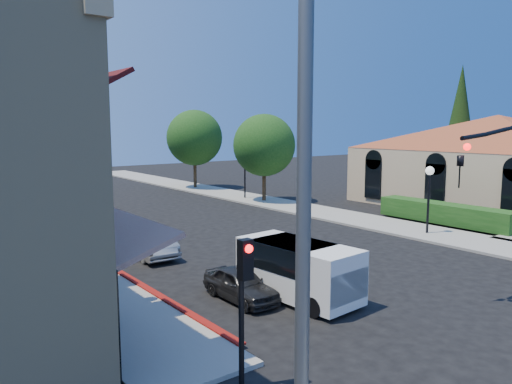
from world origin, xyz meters
TOP-DOWN VIEW (x-y plane):
  - ground at (0.00, 0.00)m, footprint 120.00×120.00m
  - sidewalk_right at (8.75, 27.00)m, footprint 3.50×50.00m
  - curb_red_strip at (-6.90, 8.00)m, footprint 0.25×10.00m
  - mission_building at (21.99, 11.50)m, footprint 30.12×30.12m
  - hedge at (11.70, 9.00)m, footprint 1.40×8.00m
  - conifer_far at (28.00, 18.00)m, footprint 3.20×3.20m
  - street_tree_a at (8.80, 22.00)m, footprint 4.56×4.56m
  - street_tree_b at (8.80, 32.00)m, footprint 4.94×4.94m
  - secondary_signal at (-8.00, 1.41)m, footprint 0.28×0.42m
  - cobra_streetlight at (-9.15, -2.00)m, footprint 3.60×0.25m
  - lamppost_left_near at (-8.50, 8.00)m, footprint 0.44×0.44m
  - lamppost_left_far at (-8.50, 22.00)m, footprint 0.44×0.44m
  - lamppost_right_near at (8.50, 8.00)m, footprint 0.44×0.44m
  - lamppost_right_far at (8.50, 24.00)m, footprint 0.44×0.44m
  - white_van at (-3.24, 4.90)m, footprint 2.12×4.31m
  - parked_car_a at (-4.80, 6.00)m, footprint 1.27×3.10m
  - parked_car_b at (-4.80, 13.00)m, footprint 1.58×4.06m
  - parked_car_c at (-5.60, 20.00)m, footprint 2.02×4.62m
  - parked_car_d at (-6.20, 31.75)m, footprint 2.35×4.98m

SIDE VIEW (x-z plane):
  - ground at x=0.00m, z-range 0.00..0.00m
  - curb_red_strip at x=-6.90m, z-range -0.03..0.03m
  - hedge at x=11.70m, z-range -0.55..0.55m
  - sidewalk_right at x=8.75m, z-range 0.00..0.12m
  - parked_car_a at x=-4.80m, z-range 0.00..1.05m
  - parked_car_b at x=-4.80m, z-range 0.00..1.32m
  - parked_car_c at x=-5.60m, z-range 0.00..1.32m
  - parked_car_d at x=-6.20m, z-range 0.00..1.38m
  - white_van at x=-3.24m, z-range 0.15..2.00m
  - secondary_signal at x=-8.00m, z-range 0.66..3.98m
  - lamppost_left_near at x=-8.50m, z-range 0.95..4.52m
  - lamppost_left_far at x=-8.50m, z-range 0.95..4.52m
  - lamppost_right_near at x=8.50m, z-range 0.95..4.52m
  - lamppost_right_far at x=8.50m, z-range 0.95..4.52m
  - mission_building at x=21.99m, z-range 0.55..6.95m
  - street_tree_a at x=8.80m, z-range 0.95..7.43m
  - street_tree_b at x=8.80m, z-range 1.03..8.05m
  - cobra_streetlight at x=-9.15m, z-range 0.61..9.92m
  - conifer_far at x=28.00m, z-range 0.86..11.86m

